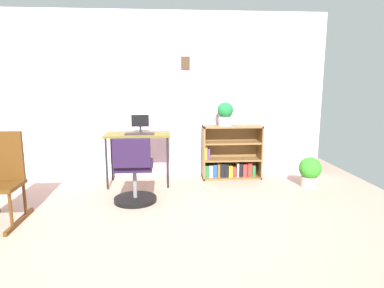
# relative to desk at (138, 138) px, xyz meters

# --- Properties ---
(ground_plane) EXTENTS (6.24, 6.24, 0.00)m
(ground_plane) POSITION_rel_desk_xyz_m (0.22, -1.71, -0.66)
(ground_plane) COLOR tan
(wall_back) EXTENTS (5.20, 0.12, 2.47)m
(wall_back) POSITION_rel_desk_xyz_m (0.22, 0.44, 0.57)
(wall_back) COLOR silver
(wall_back) RESTS_ON ground_plane
(desk) EXTENTS (0.91, 0.51, 0.74)m
(desk) POSITION_rel_desk_xyz_m (0.00, 0.00, 0.00)
(desk) COLOR brown
(desk) RESTS_ON ground_plane
(monitor) EXTENTS (0.24, 0.14, 0.26)m
(monitor) POSITION_rel_desk_xyz_m (0.03, 0.04, 0.21)
(monitor) COLOR #262628
(monitor) RESTS_ON desk
(keyboard) EXTENTS (0.40, 0.14, 0.02)m
(keyboard) POSITION_rel_desk_xyz_m (0.03, -0.09, 0.08)
(keyboard) COLOR #2B2126
(keyboard) RESTS_ON desk
(office_chair) EXTENTS (0.52, 0.55, 0.82)m
(office_chair) POSITION_rel_desk_xyz_m (0.01, -0.78, -0.31)
(office_chair) COLOR black
(office_chair) RESTS_ON ground_plane
(rocking_chair) EXTENTS (0.42, 0.64, 0.94)m
(rocking_chair) POSITION_rel_desk_xyz_m (-1.31, -1.20, -0.20)
(rocking_chair) COLOR #512E0F
(rocking_chair) RESTS_ON ground_plane
(bookshelf_low) EXTENTS (0.89, 0.30, 0.81)m
(bookshelf_low) POSITION_rel_desk_xyz_m (1.37, 0.25, -0.32)
(bookshelf_low) COLOR brown
(bookshelf_low) RESTS_ON ground_plane
(potted_plant_on_shelf) EXTENTS (0.23, 0.23, 0.35)m
(potted_plant_on_shelf) POSITION_rel_desk_xyz_m (1.27, 0.19, 0.33)
(potted_plant_on_shelf) COLOR #B7B2A8
(potted_plant_on_shelf) RESTS_ON bookshelf_low
(potted_plant_floor) EXTENTS (0.31, 0.31, 0.42)m
(potted_plant_floor) POSITION_rel_desk_xyz_m (2.38, -0.32, -0.44)
(potted_plant_floor) COLOR #B7B2A8
(potted_plant_floor) RESTS_ON ground_plane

